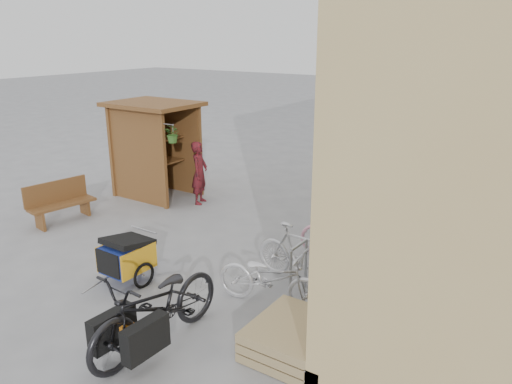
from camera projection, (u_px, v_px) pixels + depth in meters
The scene contains 17 objects.
ground at pixel (189, 259), 9.26m from camera, with size 80.00×80.00×0.00m, color #969699.
kiosk at pixel (152, 136), 12.48m from camera, with size 2.49×1.65×2.40m.
bike_rack at pixel (357, 219), 9.80m from camera, with size 0.05×5.35×0.86m.
pallet_stack at pixel (293, 338), 6.51m from camera, with size 1.00×1.20×0.40m.
bench at pixel (60, 201), 11.01m from camera, with size 0.66×1.49×0.91m.
shopping_carts at pixel (445, 176), 12.57m from camera, with size 0.54×2.15×0.97m.
child_trailer at pixel (127, 256), 8.33m from camera, with size 0.84×1.41×0.83m.
cargo_bike at pixel (156, 308), 6.51m from camera, with size 0.87×2.26×1.17m.
person_kiosk at pixel (200, 173), 12.12m from camera, with size 0.56×0.37×1.54m, color maroon.
bike_0 at pixel (271, 278), 7.56m from camera, with size 0.61×1.75×0.92m, color silver.
bike_1 at pixel (299, 254), 8.27m from camera, with size 0.47×1.67×1.00m, color silver.
bike_2 at pixel (347, 235), 9.16m from camera, with size 0.61×1.75×0.92m, color pink.
bike_3 at pixel (352, 227), 9.59m from camera, with size 0.42×1.49×0.90m, color black.
bike_4 at pixel (368, 213), 10.29m from camera, with size 0.62×1.77×0.93m, color #1D6E77.
bike_5 at pixel (381, 210), 10.49m from camera, with size 0.44×1.56×0.94m, color pink.
bike_6 at pixel (379, 201), 11.17m from camera, with size 0.57×1.62×0.85m, color #A0241D.
bike_7 at pixel (386, 192), 11.39m from camera, with size 0.51×1.79×1.07m, color #1D6E77.
Camera 1 is at (5.70, -6.36, 4.00)m, focal length 35.00 mm.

